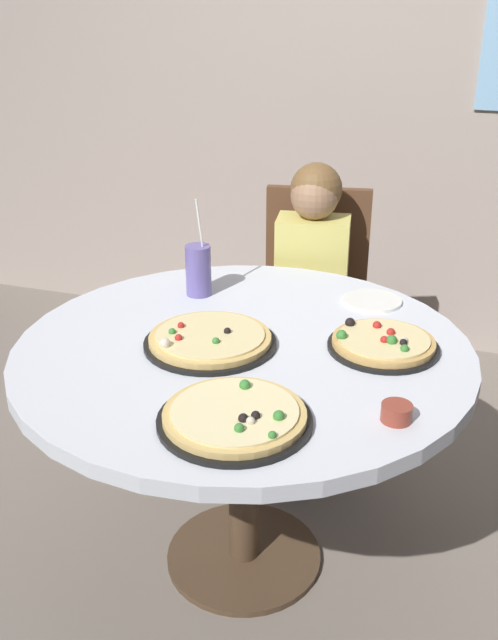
# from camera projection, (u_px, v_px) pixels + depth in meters

# --- Properties ---
(ground_plane) EXTENTS (8.00, 8.00, 0.00)m
(ground_plane) POSITION_uv_depth(u_px,v_px,m) (244.00, 557.00, 2.24)
(ground_plane) COLOR slate
(wall_with_window) EXTENTS (5.20, 0.14, 2.90)m
(wall_with_window) POSITION_uv_depth(u_px,v_px,m) (375.00, 35.00, 3.18)
(wall_with_window) COLOR #A8998E
(wall_with_window) RESTS_ON ground_plane
(dining_table) EXTENTS (1.24, 1.24, 0.75)m
(dining_table) POSITION_uv_depth(u_px,v_px,m) (243.00, 375.00, 1.97)
(dining_table) COLOR silver
(dining_table) RESTS_ON ground_plane
(chair_wooden) EXTENTS (0.46, 0.46, 0.95)m
(chair_wooden) POSITION_uv_depth(u_px,v_px,m) (313.00, 300.00, 2.78)
(chair_wooden) COLOR brown
(chair_wooden) RESTS_ON ground_plane
(diner_child) EXTENTS (0.31, 0.43, 1.08)m
(diner_child) POSITION_uv_depth(u_px,v_px,m) (308.00, 330.00, 2.63)
(diner_child) COLOR #3F4766
(diner_child) RESTS_ON ground_plane
(pizza_veggie) EXTENTS (0.36, 0.36, 0.05)m
(pizza_veggie) POSITION_uv_depth(u_px,v_px,m) (210.00, 340.00, 1.91)
(pizza_veggie) COLOR black
(pizza_veggie) RESTS_ON dining_table
(pizza_cheese) EXTENTS (0.35, 0.35, 0.05)m
(pizza_cheese) POSITION_uv_depth(u_px,v_px,m) (235.00, 416.00, 1.56)
(pizza_cheese) COLOR black
(pizza_cheese) RESTS_ON dining_table
(pizza_pepperoni) EXTENTS (0.30, 0.30, 0.05)m
(pizza_pepperoni) POSITION_uv_depth(u_px,v_px,m) (383.00, 343.00, 1.89)
(pizza_pepperoni) COLOR black
(pizza_pepperoni) RESTS_ON dining_table
(soda_cup) EXTENTS (0.08, 0.08, 0.31)m
(soda_cup) POSITION_uv_depth(u_px,v_px,m) (198.00, 270.00, 2.21)
(soda_cup) COLOR #6659A5
(soda_cup) RESTS_ON dining_table
(sauce_bowl) EXTENTS (0.07, 0.07, 0.04)m
(sauce_bowl) POSITION_uv_depth(u_px,v_px,m) (397.00, 413.00, 1.57)
(sauce_bowl) COLOR brown
(sauce_bowl) RESTS_ON dining_table
(plate_small) EXTENTS (0.18, 0.18, 0.01)m
(plate_small) POSITION_uv_depth(u_px,v_px,m) (372.00, 301.00, 2.19)
(plate_small) COLOR white
(plate_small) RESTS_ON dining_table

